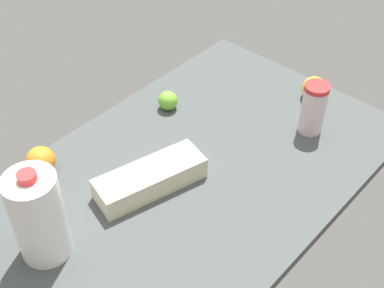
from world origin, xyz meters
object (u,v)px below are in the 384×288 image
at_px(orange_far_back, 41,161).
at_px(tumbler_cup, 313,108).
at_px(lemon_loose, 314,88).
at_px(lime_near_front, 168,100).
at_px(milk_jug, 39,216).
at_px(egg_carton, 150,178).

bearing_deg(orange_far_back, tumbler_cup, 144.77).
height_order(lemon_loose, lime_near_front, lemon_loose).
distance_m(milk_jug, lemon_loose, 0.95).
bearing_deg(milk_jug, lemon_loose, 171.08).
bearing_deg(lime_near_front, orange_far_back, -8.29).
relative_size(tumbler_cup, lime_near_front, 2.69).
distance_m(milk_jug, egg_carton, 0.32).
xyz_separation_m(tumbler_cup, lemon_loose, (-0.14, -0.08, -0.04)).
height_order(egg_carton, lemon_loose, lemon_loose).
bearing_deg(milk_jug, egg_carton, 172.82).
relative_size(egg_carton, tumbler_cup, 1.82).
xyz_separation_m(tumbler_cup, lime_near_front, (0.21, -0.39, -0.05)).
xyz_separation_m(orange_far_back, lemon_loose, (-0.79, 0.37, -0.00)).
bearing_deg(tumbler_cup, egg_carton, -21.20).
bearing_deg(milk_jug, tumbler_cup, 164.04).
xyz_separation_m(egg_carton, tumbler_cup, (-0.49, 0.19, 0.05)).
bearing_deg(tumbler_cup, lime_near_front, -61.98).
distance_m(lemon_loose, lime_near_front, 0.47).
xyz_separation_m(egg_carton, lemon_loose, (-0.63, 0.11, 0.01)).
xyz_separation_m(egg_carton, orange_far_back, (0.16, -0.27, 0.01)).
relative_size(orange_far_back, lemon_loose, 1.06).
height_order(milk_jug, lemon_loose, milk_jug).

